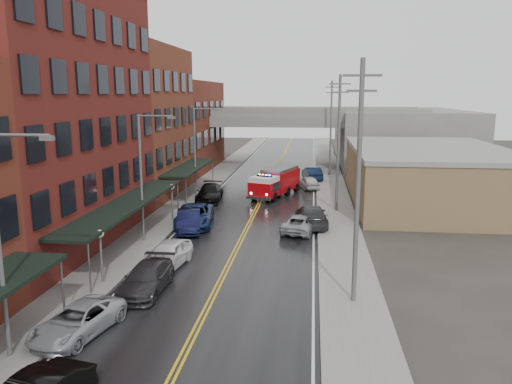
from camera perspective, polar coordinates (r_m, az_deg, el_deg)
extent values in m
cube|color=black|center=(40.63, -0.76, -3.61)|extent=(11.00, 160.00, 0.02)
cube|color=slate|center=(42.14, -10.67, -3.17)|extent=(3.00, 160.00, 0.15)
cube|color=slate|center=(40.37, 9.59, -3.77)|extent=(3.00, 160.00, 0.15)
cube|color=gray|center=(41.69, -8.50, -3.26)|extent=(0.30, 160.00, 0.15)
cube|color=gray|center=(40.31, 7.25, -3.72)|extent=(0.30, 160.00, 0.15)
cube|color=maroon|center=(36.86, -23.50, 8.12)|extent=(9.00, 20.00, 18.00)
cube|color=brown|center=(52.82, -13.88, 7.73)|extent=(9.00, 15.00, 15.00)
cube|color=maroon|center=(69.56, -8.81, 7.43)|extent=(9.00, 20.00, 12.00)
cube|color=brown|center=(50.80, 18.95, 1.64)|extent=(14.00, 22.00, 5.00)
cube|color=slate|center=(80.28, 15.92, 6.18)|extent=(18.00, 30.00, 8.00)
cylinder|color=slate|center=(25.11, -21.22, -10.31)|extent=(0.10, 0.10, 3.00)
cube|color=black|center=(35.11, -14.50, -1.31)|extent=(2.60, 18.00, 0.18)
cylinder|color=slate|center=(27.45, -18.51, -8.28)|extent=(0.10, 0.10, 3.00)
cylinder|color=slate|center=(43.05, -8.91, -0.86)|extent=(0.10, 0.10, 3.00)
cube|color=black|center=(51.55, -7.59, 2.85)|extent=(2.60, 13.00, 0.18)
cylinder|color=slate|center=(45.70, -7.99, -0.14)|extent=(0.10, 0.10, 3.00)
cylinder|color=slate|center=(57.40, -4.96, 2.23)|extent=(0.10, 0.10, 3.00)
cylinder|color=#59595B|center=(28.88, -17.25, -7.45)|extent=(0.14, 0.14, 2.80)
sphere|color=silver|center=(28.45, -17.43, -4.58)|extent=(0.44, 0.44, 0.44)
cylinder|color=#59595B|center=(41.58, -9.55, -1.45)|extent=(0.14, 0.14, 2.80)
sphere|color=silver|center=(41.28, -9.62, 0.58)|extent=(0.44, 0.44, 0.44)
cylinder|color=#59595B|center=(20.06, -25.55, 5.89)|extent=(2.40, 0.12, 0.12)
cube|color=#59595B|center=(19.51, -22.77, 5.70)|extent=(0.50, 0.22, 0.18)
cylinder|color=#59595B|center=(35.51, -12.99, 1.36)|extent=(0.18, 0.18, 9.00)
cylinder|color=#59595B|center=(34.66, -11.42, 8.52)|extent=(2.40, 0.12, 0.12)
cube|color=#59595B|center=(34.35, -9.65, 8.39)|extent=(0.50, 0.22, 0.18)
cylinder|color=#59595B|center=(50.71, -7.00, 4.43)|extent=(0.18, 0.18, 9.00)
cylinder|color=#59595B|center=(50.12, -5.76, 9.43)|extent=(2.40, 0.12, 0.12)
cube|color=#59595B|center=(49.91, -4.51, 9.33)|extent=(0.50, 0.22, 0.18)
cylinder|color=#59595B|center=(24.46, 11.57, 0.65)|extent=(0.24, 0.24, 12.00)
cube|color=#59595B|center=(24.08, 12.06, 12.91)|extent=(1.80, 0.12, 0.12)
cube|color=#59595B|center=(24.07, 12.00, 11.24)|extent=(1.40, 0.12, 0.12)
cylinder|color=#59595B|center=(44.24, 9.38, 5.35)|extent=(0.24, 0.24, 12.00)
cube|color=#59595B|center=(44.03, 9.60, 12.09)|extent=(1.80, 0.12, 0.12)
cube|color=#59595B|center=(44.02, 9.57, 11.18)|extent=(1.40, 0.12, 0.12)
cylinder|color=#59595B|center=(64.15, 8.54, 7.13)|extent=(0.24, 0.24, 12.00)
cube|color=#59595B|center=(64.01, 8.68, 11.78)|extent=(1.80, 0.12, 0.12)
cube|color=#59595B|center=(64.01, 8.66, 11.15)|extent=(1.40, 0.12, 0.12)
cube|color=slate|center=(71.24, 2.52, 8.24)|extent=(40.00, 10.00, 1.50)
cube|color=slate|center=(73.12, -6.17, 5.31)|extent=(1.60, 8.00, 6.00)
cube|color=slate|center=(71.60, 11.34, 5.04)|extent=(1.60, 8.00, 6.00)
cube|color=#A8070D|center=(52.23, 2.74, 1.38)|extent=(4.09, 5.84, 2.04)
cube|color=#A8070D|center=(48.89, 0.96, 0.37)|extent=(3.14, 3.20, 1.46)
cube|color=silver|center=(48.72, 0.96, 1.49)|extent=(2.96, 2.97, 0.49)
cube|color=black|center=(49.01, 1.06, 0.74)|extent=(2.83, 2.29, 0.78)
cube|color=slate|center=(52.04, 2.76, 2.64)|extent=(3.73, 5.40, 0.29)
cube|color=black|center=(48.66, 0.97, 1.86)|extent=(1.55, 0.78, 0.14)
sphere|color=#FF0C0C|center=(48.88, 0.40, 1.99)|extent=(0.19, 0.19, 0.19)
sphere|color=#1933FF|center=(48.43, 1.54, 1.90)|extent=(0.19, 0.19, 0.19)
cylinder|color=black|center=(49.40, -0.21, -0.38)|extent=(1.03, 0.65, 0.97)
cylinder|color=black|center=(48.51, 2.05, -0.60)|extent=(1.03, 0.65, 0.97)
cylinder|color=black|center=(52.41, 1.45, 0.29)|extent=(1.03, 0.65, 0.97)
cylinder|color=black|center=(51.56, 3.60, 0.09)|extent=(1.03, 0.65, 0.97)
cylinder|color=black|center=(54.58, 2.52, 0.72)|extent=(1.03, 0.65, 0.97)
cylinder|color=black|center=(53.77, 4.60, 0.53)|extent=(1.03, 0.65, 0.97)
imported|color=#A0A3A8|center=(23.70, -19.70, -13.69)|extent=(3.18, 5.16, 1.33)
imported|color=#29292B|center=(27.49, -12.40, -9.63)|extent=(2.07, 5.04, 1.46)
imported|color=white|center=(30.93, -10.04, -7.05)|extent=(2.41, 4.84, 1.58)
imported|color=black|center=(38.55, -7.69, -3.29)|extent=(2.75, 5.19, 1.62)
imported|color=navy|center=(40.04, -7.05, -2.69)|extent=(3.55, 6.34, 1.68)
imported|color=black|center=(49.18, -5.33, -0.10)|extent=(2.64, 5.72, 1.62)
imported|color=#9B9FA3|center=(38.22, 5.15, -3.58)|extent=(3.20, 5.21, 1.35)
imported|color=#2A2A2D|center=(39.92, 6.34, -2.72)|extent=(2.85, 5.97, 1.68)
imported|color=silver|center=(55.60, 6.02, 1.10)|extent=(2.79, 4.51, 1.43)
imported|color=#0D1932|center=(61.21, 6.43, 2.12)|extent=(2.74, 5.24, 1.64)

